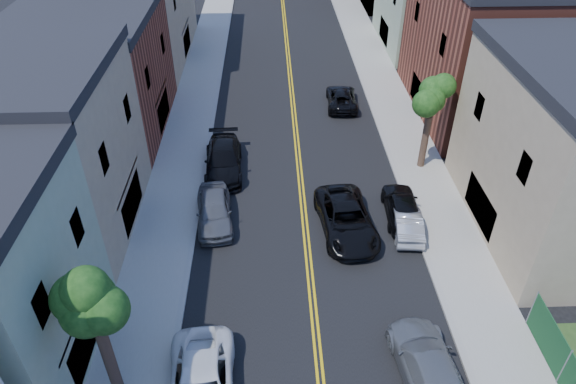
{
  "coord_description": "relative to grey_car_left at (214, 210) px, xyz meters",
  "views": [
    {
      "loc": [
        -1.8,
        2.15,
        18.66
      ],
      "look_at": [
        -0.94,
        24.83,
        2.0
      ],
      "focal_mm": 32.25,
      "sensor_mm": 36.0,
      "label": 1
    }
  ],
  "objects": [
    {
      "name": "sidewalk_left",
      "position": [
        -2.84,
        15.12,
        -0.74
      ],
      "size": [
        3.2,
        100.0,
        0.15
      ],
      "primitive_type": "cube",
      "color": "gray",
      "rests_on": "ground"
    },
    {
      "name": "sidewalk_right",
      "position": [
        12.96,
        15.12,
        -0.74
      ],
      "size": [
        3.2,
        100.0,
        0.15
      ],
      "primitive_type": "cube",
      "color": "gray",
      "rests_on": "ground"
    },
    {
      "name": "curb_left",
      "position": [
        -1.09,
        15.12,
        -0.74
      ],
      "size": [
        0.3,
        100.0,
        0.15
      ],
      "primitive_type": "cube",
      "color": "gray",
      "rests_on": "ground"
    },
    {
      "name": "curb_right",
      "position": [
        11.21,
        15.12,
        -0.74
      ],
      "size": [
        0.3,
        100.0,
        0.15
      ],
      "primitive_type": "cube",
      "color": "gray",
      "rests_on": "ground"
    },
    {
      "name": "bldg_left_tan_near",
      "position": [
        -8.94,
        0.12,
        3.68
      ],
      "size": [
        9.0,
        10.0,
        9.0
      ],
      "primitive_type": "cube",
      "color": "#998466",
      "rests_on": "ground"
    },
    {
      "name": "bldg_left_brick",
      "position": [
        -8.94,
        11.12,
        3.18
      ],
      "size": [
        9.0,
        12.0,
        8.0
      ],
      "primitive_type": "cube",
      "color": "brown",
      "rests_on": "ground"
    },
    {
      "name": "bldg_left_tan_far",
      "position": [
        -8.94,
        25.12,
        3.93
      ],
      "size": [
        9.0,
        16.0,
        9.5
      ],
      "primitive_type": "cube",
      "color": "#998466",
      "rests_on": "ground"
    },
    {
      "name": "bldg_right_brick",
      "position": [
        19.06,
        13.12,
        4.18
      ],
      "size": [
        9.0,
        14.0,
        10.0
      ],
      "primitive_type": "cube",
      "color": "brown",
      "rests_on": "ground"
    },
    {
      "name": "bldg_right_palegrn",
      "position": [
        19.06,
        27.12,
        3.43
      ],
      "size": [
        9.0,
        12.0,
        8.5
      ],
      "primitive_type": "cube",
      "color": "gray",
      "rests_on": "ground"
    },
    {
      "name": "tree_left_mid",
      "position": [
        -2.82,
        -10.87,
        5.77
      ],
      "size": [
        5.2,
        5.2,
        9.29
      ],
      "color": "#3E2A1F",
      "rests_on": "sidewalk_left"
    },
    {
      "name": "tree_right_far",
      "position": [
        12.98,
        5.13,
        4.94
      ],
      "size": [
        4.4,
        4.4,
        8.03
      ],
      "color": "#3E2A1F",
      "rests_on": "sidewalk_right"
    },
    {
      "name": "grey_car_left",
      "position": [
        0.0,
        0.0,
        0.0
      ],
      "size": [
        2.45,
        4.97,
        1.63
      ],
      "primitive_type": "imported",
      "rotation": [
        0.0,
        0.0,
        0.11
      ],
      "color": "#505257",
      "rests_on": "ground"
    },
    {
      "name": "black_car_left",
      "position": [
        0.19,
        5.18,
        0.01
      ],
      "size": [
        2.58,
        5.8,
        1.65
      ],
      "primitive_type": "imported",
      "rotation": [
        0.0,
        0.0,
        0.05
      ],
      "color": "black",
      "rests_on": "ground"
    },
    {
      "name": "grey_car_right",
      "position": [
        9.35,
        -10.51,
        -0.0
      ],
      "size": [
        2.78,
        5.78,
        1.62
      ],
      "primitive_type": "imported",
      "rotation": [
        0.0,
        0.0,
        3.23
      ],
      "color": "slate",
      "rests_on": "ground"
    },
    {
      "name": "black_car_right",
      "position": [
        10.56,
        -0.03,
        -0.03
      ],
      "size": [
        2.07,
        4.71,
        1.58
      ],
      "primitive_type": "imported",
      "rotation": [
        0.0,
        0.0,
        3.1
      ],
      "color": "black",
      "rests_on": "ground"
    },
    {
      "name": "silver_car_right",
      "position": [
        10.56,
        -1.1,
        -0.14
      ],
      "size": [
        1.76,
        4.22,
        1.36
      ],
      "primitive_type": "imported",
      "rotation": [
        0.0,
        0.0,
        3.06
      ],
      "color": "#9FA2A6",
      "rests_on": "ground"
    },
    {
      "name": "dark_car_right_far",
      "position": [
        8.86,
        14.09,
        -0.14
      ],
      "size": [
        2.47,
        4.94,
        1.34
      ],
      "primitive_type": "imported",
      "rotation": [
        0.0,
        0.0,
        3.09
      ],
      "color": "black",
      "rests_on": "ground"
    },
    {
      "name": "black_suv_lane",
      "position": [
        7.25,
        -1.06,
        0.0
      ],
      "size": [
        3.29,
        6.14,
        1.64
      ],
      "primitive_type": "imported",
      "rotation": [
        0.0,
        0.0,
        0.1
      ],
      "color": "black",
      "rests_on": "ground"
    }
  ]
}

